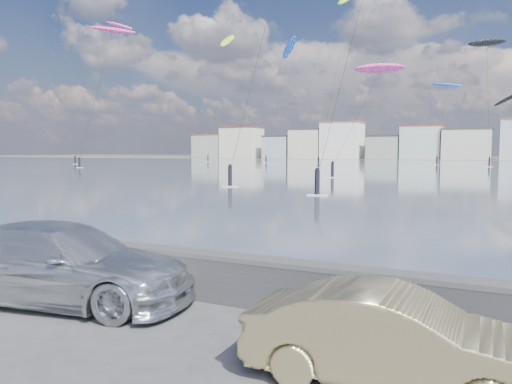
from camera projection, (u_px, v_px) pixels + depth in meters
ground at (95, 339)px, 8.27m from camera, size 700.00×700.00×0.00m
bay_water at (467, 168)px, 89.92m from camera, size 500.00×177.00×0.00m
far_shore_strip at (486, 159)px, 186.74m from camera, size 500.00×60.00×0.00m
seawall at (187, 270)px, 10.63m from camera, size 400.00×0.36×1.08m
far_buildings at (490, 143)px, 173.17m from camera, size 240.79×13.26×14.60m
car_silver at (62, 263)px, 10.26m from camera, size 5.95×3.33×1.63m
car_champagne at (394, 339)px, 6.55m from camera, size 4.00×1.50×1.30m
kitesurfer_5 at (381, 69)px, 66.18m from camera, size 7.25×16.57×15.36m
kitesurfer_6 at (227, 42)px, 148.73m from camera, size 5.00×12.00×39.05m
kitesurfer_8 at (447, 86)px, 119.68m from camera, size 8.25×12.03×20.06m
kitesurfer_9 at (289, 49)px, 136.64m from camera, size 7.88×14.32×34.33m
kitesurfer_12 at (511, 98)px, 113.68m from camera, size 8.01×15.50×17.56m
kitesurfer_13 at (487, 45)px, 104.71m from camera, size 8.43×12.56×27.08m
kitesurfer_14 at (119, 27)px, 128.39m from camera, size 9.08×16.01×37.32m
kitesurfer_18 at (112, 31)px, 97.81m from camera, size 9.71×11.80×28.15m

